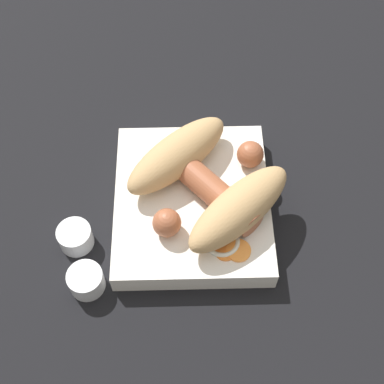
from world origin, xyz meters
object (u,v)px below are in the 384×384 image
(condiment_cup_far, at_px, (86,281))
(food_tray, at_px, (192,203))
(sausage, at_px, (210,187))
(condiment_cup_near, at_px, (76,238))
(bread_roll, at_px, (207,181))

(condiment_cup_far, bearing_deg, food_tray, 129.02)
(sausage, bearing_deg, condiment_cup_far, -54.94)
(food_tray, distance_m, sausage, 0.04)
(sausage, relative_size, condiment_cup_far, 3.33)
(food_tray, distance_m, condiment_cup_near, 0.15)
(condiment_cup_near, height_order, condiment_cup_far, same)
(condiment_cup_near, xyz_separation_m, condiment_cup_far, (0.06, 0.02, 0.00))
(sausage, bearing_deg, condiment_cup_near, -74.29)
(bread_roll, distance_m, sausage, 0.01)
(food_tray, bearing_deg, condiment_cup_far, -50.98)
(bread_roll, height_order, condiment_cup_near, bread_roll)
(bread_roll, bearing_deg, condiment_cup_near, -72.32)
(food_tray, bearing_deg, bread_roll, 110.69)
(sausage, distance_m, condiment_cup_far, 0.18)
(sausage, xyz_separation_m, condiment_cup_near, (0.05, -0.16, -0.04))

